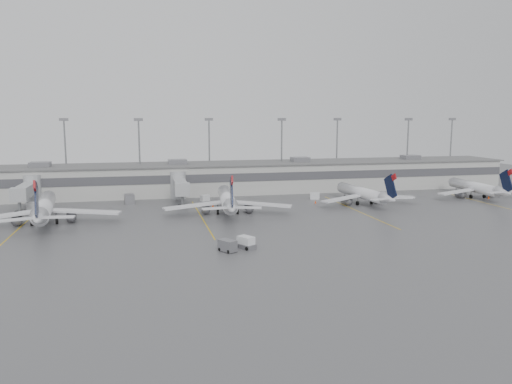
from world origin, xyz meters
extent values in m
plane|color=#555557|center=(0.00, 0.00, 0.00)|extent=(260.00, 260.00, 0.00)
cube|color=#B1B2AC|center=(0.00, 58.00, 4.00)|extent=(150.00, 16.00, 8.00)
cube|color=#47474C|center=(0.00, 49.95, 5.00)|extent=(150.00, 0.15, 2.20)
cube|color=#606060|center=(0.00, 58.00, 8.05)|extent=(152.00, 17.00, 0.30)
cube|color=slate|center=(-55.00, 58.00, 8.80)|extent=(5.00, 4.00, 1.30)
cube|color=slate|center=(50.00, 58.00, 8.80)|extent=(5.00, 4.00, 1.30)
cylinder|color=gray|center=(-50.00, 67.50, 10.00)|extent=(0.44, 0.44, 20.00)
cube|color=slate|center=(-50.00, 67.50, 20.20)|extent=(2.40, 0.50, 0.80)
cylinder|color=gray|center=(-30.00, 60.00, 10.00)|extent=(0.44, 0.44, 20.00)
cube|color=slate|center=(-30.00, 60.00, 20.20)|extent=(2.40, 0.50, 0.80)
cylinder|color=gray|center=(-10.00, 67.50, 10.00)|extent=(0.44, 0.44, 20.00)
cube|color=slate|center=(-10.00, 67.50, 20.20)|extent=(2.40, 0.50, 0.80)
cylinder|color=gray|center=(10.00, 60.00, 10.00)|extent=(0.44, 0.44, 20.00)
cube|color=slate|center=(10.00, 60.00, 20.20)|extent=(2.40, 0.50, 0.80)
cylinder|color=gray|center=(30.00, 67.50, 10.00)|extent=(0.44, 0.44, 20.00)
cube|color=slate|center=(30.00, 67.50, 20.20)|extent=(2.40, 0.50, 0.80)
cylinder|color=gray|center=(50.00, 60.00, 10.00)|extent=(0.44, 0.44, 20.00)
cube|color=slate|center=(50.00, 60.00, 20.20)|extent=(2.40, 0.50, 0.80)
cylinder|color=gray|center=(70.00, 67.50, 10.00)|extent=(0.44, 0.44, 20.00)
cube|color=slate|center=(70.00, 67.50, 20.20)|extent=(2.40, 0.50, 0.80)
cylinder|color=#9A9D9F|center=(-55.50, 50.00, 3.50)|extent=(4.00, 4.00, 7.00)
cube|color=#9A9D9F|center=(-55.50, 43.50, 4.30)|extent=(2.80, 13.00, 2.60)
cube|color=#9A9D9F|center=(-55.50, 36.00, 4.30)|extent=(3.40, 2.40, 3.00)
cylinder|color=gray|center=(-55.50, 36.00, 1.40)|extent=(0.70, 0.70, 2.80)
cube|color=black|center=(-55.50, 36.00, 0.35)|extent=(2.20, 1.20, 0.70)
cylinder|color=#9A9D9F|center=(-20.50, 50.00, 3.50)|extent=(4.00, 4.00, 7.00)
cube|color=#9A9D9F|center=(-20.50, 43.50, 4.30)|extent=(2.80, 13.00, 2.60)
cube|color=#9A9D9F|center=(-20.50, 36.00, 4.30)|extent=(3.40, 2.40, 3.00)
cylinder|color=gray|center=(-20.50, 36.00, 1.40)|extent=(0.70, 0.70, 2.80)
cube|color=black|center=(-20.50, 36.00, 0.35)|extent=(2.20, 1.20, 0.70)
cube|color=gold|center=(-52.50, 24.00, 0.01)|extent=(0.25, 40.00, 0.01)
cube|color=gold|center=(-17.50, 24.00, 0.01)|extent=(0.25, 40.00, 0.01)
cube|color=gold|center=(17.50, 24.00, 0.01)|extent=(0.25, 40.00, 0.01)
cube|color=gold|center=(52.50, 24.00, 0.01)|extent=(0.25, 40.00, 0.01)
cylinder|color=white|center=(-48.55, 25.56, 3.22)|extent=(5.67, 23.83, 3.22)
cone|color=white|center=(-49.95, 38.80, 3.22)|extent=(3.52, 3.33, 3.22)
cone|color=white|center=(-47.06, 11.35, 3.65)|extent=(3.77, 5.68, 3.22)
cube|color=white|center=(-55.71, 21.78, 2.36)|extent=(13.89, 8.23, 0.38)
cube|color=white|center=(-40.76, 23.35, 2.36)|extent=(14.24, 5.63, 0.38)
cube|color=black|center=(-47.00, 10.82, 6.77)|extent=(0.95, 6.05, 7.02)
cube|color=maroon|center=(-46.86, 9.43, 9.56)|extent=(0.55, 2.19, 2.04)
cylinder|color=black|center=(-49.56, 35.17, 0.48)|extent=(0.47, 1.00, 0.97)
cylinder|color=black|center=(-50.57, 23.19, 0.59)|extent=(0.60, 1.23, 1.18)
cylinder|color=black|center=(-46.09, 23.66, 0.59)|extent=(0.60, 1.23, 1.18)
cylinder|color=white|center=(-11.36, 28.11, 3.07)|extent=(5.35, 22.70, 3.07)
cone|color=white|center=(-10.07, 40.73, 3.07)|extent=(3.34, 3.16, 3.07)
cone|color=white|center=(-12.75, 14.58, 3.48)|extent=(3.57, 5.40, 3.07)
cube|color=white|center=(-18.78, 26.00, 2.25)|extent=(13.56, 5.40, 0.36)
cube|color=white|center=(-4.53, 24.53, 2.25)|extent=(13.24, 7.81, 0.36)
cube|color=black|center=(-12.81, 14.07, 6.44)|extent=(0.89, 5.76, 6.69)
cube|color=maroon|center=(-12.94, 12.75, 9.10)|extent=(0.52, 2.09, 1.94)
cylinder|color=black|center=(-10.42, 37.27, 0.46)|extent=(0.45, 0.95, 0.92)
cylinder|color=black|center=(-13.71, 26.30, 0.56)|extent=(0.57, 1.17, 1.13)
cylinder|color=black|center=(-9.44, 25.86, 0.56)|extent=(0.57, 1.17, 1.13)
cylinder|color=white|center=(22.23, 32.13, 2.71)|extent=(4.52, 20.03, 2.71)
cone|color=white|center=(21.21, 43.28, 2.71)|extent=(2.93, 2.77, 2.71)
cone|color=white|center=(23.33, 20.17, 3.07)|extent=(3.11, 4.74, 2.71)
cube|color=white|center=(16.17, 29.03, 1.99)|extent=(11.71, 6.79, 0.32)
cube|color=white|center=(28.76, 30.19, 1.99)|extent=(11.97, 4.88, 0.32)
cube|color=black|center=(23.37, 19.72, 5.69)|extent=(0.74, 5.09, 5.91)
cube|color=maroon|center=(23.48, 18.55, 8.04)|extent=(0.44, 1.84, 1.72)
cylinder|color=black|center=(21.49, 40.22, 0.41)|extent=(0.39, 0.84, 0.81)
cylinder|color=black|center=(20.51, 30.15, 0.50)|extent=(0.50, 1.03, 0.99)
cylinder|color=black|center=(24.29, 30.50, 0.50)|extent=(0.50, 1.03, 0.99)
cylinder|color=white|center=(55.42, 34.79, 2.71)|extent=(3.81, 19.97, 2.71)
cone|color=white|center=(56.04, 45.96, 2.71)|extent=(2.84, 2.67, 2.71)
cone|color=white|center=(54.75, 22.81, 3.07)|extent=(2.95, 4.66, 2.71)
cube|color=white|center=(48.97, 32.62, 1.99)|extent=(11.94, 5.27, 0.32)
cube|color=white|center=(61.58, 31.91, 1.99)|extent=(11.79, 6.43, 0.32)
cube|color=black|center=(54.72, 22.35, 5.69)|extent=(0.55, 5.09, 5.90)
cube|color=maroon|center=(54.66, 21.18, 8.03)|extent=(0.37, 1.84, 1.71)
cylinder|color=black|center=(55.87, 42.90, 0.41)|extent=(0.36, 0.83, 0.81)
cylinder|color=black|center=(53.42, 33.09, 0.50)|extent=(0.46, 1.01, 0.99)
cylinder|color=black|center=(57.21, 32.88, 0.50)|extent=(0.46, 1.01, 0.99)
cube|color=silver|center=(-13.45, -2.57, 0.99)|extent=(2.81, 3.10, 1.97)
cube|color=slate|center=(-13.45, -2.57, 0.38)|extent=(3.23, 3.59, 0.77)
cylinder|color=black|center=(-14.78, -2.13, 0.31)|extent=(0.54, 0.65, 0.61)
cylinder|color=black|center=(-13.31, -1.17, 0.31)|extent=(0.54, 0.65, 0.61)
cylinder|color=black|center=(-13.58, -3.97, 0.31)|extent=(0.54, 0.65, 0.61)
cylinder|color=black|center=(-12.11, -3.01, 0.31)|extent=(0.54, 0.65, 0.61)
cube|color=slate|center=(-16.65, -3.77, 0.98)|extent=(2.96, 3.33, 1.76)
cylinder|color=black|center=(-17.82, -3.30, 0.29)|extent=(0.51, 0.61, 0.58)
cylinder|color=black|center=(-15.48, -4.24, 0.29)|extent=(0.51, 0.61, 0.58)
cube|color=silver|center=(-53.74, 40.99, 0.87)|extent=(2.81, 2.24, 1.74)
cube|color=silver|center=(-14.25, 44.50, 0.75)|extent=(2.52, 2.16, 1.51)
cube|color=silver|center=(13.57, 40.90, 0.84)|extent=(2.75, 2.27, 1.67)
cube|color=slate|center=(-32.68, 44.90, 1.12)|extent=(2.64, 3.83, 2.25)
cone|color=#FF4405|center=(-55.08, 35.43, 0.31)|extent=(0.39, 0.39, 0.62)
cone|color=#FF4405|center=(-13.48, 35.68, 0.36)|extent=(0.46, 0.46, 0.72)
cone|color=#FF4405|center=(11.60, 34.92, 0.36)|extent=(0.46, 0.46, 0.73)
cone|color=#FF4405|center=(57.66, 31.76, 0.38)|extent=(0.47, 0.47, 0.75)
camera|label=1|loc=(-29.10, -78.79, 20.91)|focal=35.00mm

